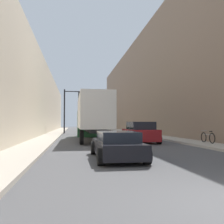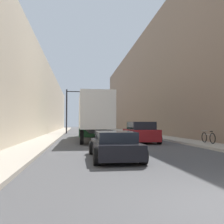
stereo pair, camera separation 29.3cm
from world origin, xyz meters
name	(u,v)px [view 1 (the left image)]	position (x,y,z in m)	size (l,w,h in m)	color
sidewalk_right	(137,133)	(5.69, 30.00, 0.07)	(2.09, 80.00, 0.15)	#B2A899
sidewalk_left	(54,134)	(-5.69, 30.00, 0.07)	(2.09, 80.00, 0.15)	#B2A899
building_right	(164,81)	(9.74, 30.00, 7.58)	(6.00, 80.00, 15.15)	#846B56
building_left	(23,99)	(-9.74, 30.00, 4.73)	(6.00, 80.00, 9.45)	beige
semi_truck	(92,116)	(-1.52, 18.99, 2.16)	(2.44, 12.81, 3.82)	silver
sedan_car	(117,145)	(-1.34, 6.62, 0.58)	(1.97, 4.55, 1.18)	black
suv_car	(140,133)	(1.99, 15.01, 0.78)	(2.23, 4.49, 1.62)	maroon
traffic_signal_gantry	(75,103)	(-2.96, 32.94, 4.47)	(6.54, 0.35, 6.46)	black
parked_bicycle	(208,137)	(6.05, 12.11, 0.53)	(0.44, 1.82, 0.86)	black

